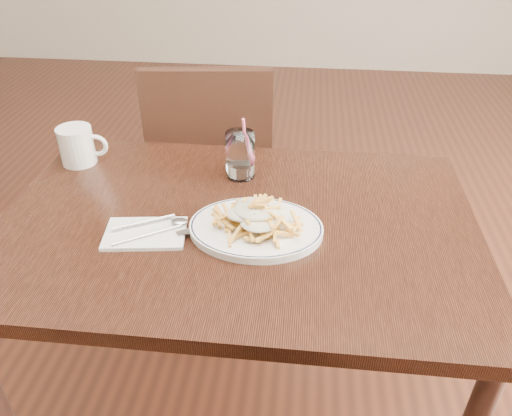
# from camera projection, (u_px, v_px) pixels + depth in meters

# --- Properties ---
(floor) EXTENTS (7.00, 7.00, 0.00)m
(floor) POSITION_uv_depth(u_px,v_px,m) (242.00, 401.00, 1.68)
(floor) COLOR black
(floor) RESTS_ON ground
(table) EXTENTS (1.20, 0.80, 0.75)m
(table) POSITION_uv_depth(u_px,v_px,m) (238.00, 244.00, 1.30)
(table) COLOR black
(table) RESTS_ON ground
(chair_far) EXTENTS (0.49, 0.49, 0.95)m
(chair_far) POSITION_uv_depth(u_px,v_px,m) (213.00, 166.00, 1.92)
(chair_far) COLOR black
(chair_far) RESTS_ON ground
(fries_plate) EXTENTS (0.40, 0.37, 0.02)m
(fries_plate) POSITION_uv_depth(u_px,v_px,m) (256.00, 228.00, 1.21)
(fries_plate) COLOR white
(fries_plate) RESTS_ON table
(loaded_fries) EXTENTS (0.23, 0.19, 0.06)m
(loaded_fries) POSITION_uv_depth(u_px,v_px,m) (256.00, 214.00, 1.18)
(loaded_fries) COLOR gold
(loaded_fries) RESTS_ON fries_plate
(napkin) EXTENTS (0.21, 0.15, 0.01)m
(napkin) POSITION_uv_depth(u_px,v_px,m) (145.00, 233.00, 1.20)
(napkin) COLOR white
(napkin) RESTS_ON table
(cutlery) EXTENTS (0.20, 0.17, 0.01)m
(cutlery) POSITION_uv_depth(u_px,v_px,m) (145.00, 229.00, 1.20)
(cutlery) COLOR silver
(cutlery) RESTS_ON napkin
(water_glass) EXTENTS (0.08, 0.08, 0.18)m
(water_glass) POSITION_uv_depth(u_px,v_px,m) (240.00, 157.00, 1.41)
(water_glass) COLOR white
(water_glass) RESTS_ON table
(coffee_mug) EXTENTS (0.14, 0.10, 0.11)m
(coffee_mug) POSITION_uv_depth(u_px,v_px,m) (78.00, 145.00, 1.47)
(coffee_mug) COLOR white
(coffee_mug) RESTS_ON table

